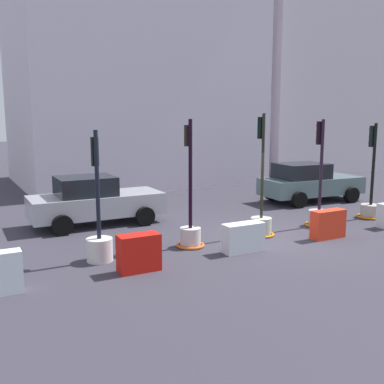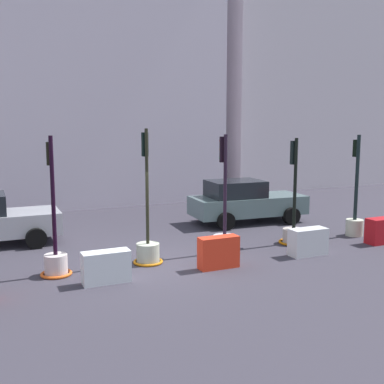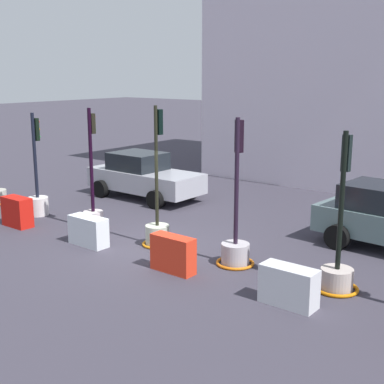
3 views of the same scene
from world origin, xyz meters
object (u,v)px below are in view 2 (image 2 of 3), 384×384
at_px(car_grey_saloon, 245,202).
at_px(construction_barrier_5, 382,231).
at_px(traffic_light_2, 55,252).
at_px(traffic_light_4, 224,234).
at_px(construction_barrier_4, 308,242).
at_px(construction_barrier_2, 106,267).
at_px(traffic_light_3, 148,243).
at_px(traffic_light_5, 294,227).
at_px(traffic_light_6, 355,213).
at_px(construction_barrier_3, 219,252).

bearing_deg(car_grey_saloon, construction_barrier_5, -62.82).
bearing_deg(traffic_light_2, traffic_light_4, 0.77).
relative_size(construction_barrier_4, construction_barrier_5, 1.08).
xyz_separation_m(traffic_light_4, construction_barrier_2, (-3.83, -1.15, -0.16)).
xyz_separation_m(traffic_light_3, traffic_light_5, (4.89, 0.07, -0.03)).
bearing_deg(construction_barrier_5, traffic_light_6, 92.44).
bearing_deg(traffic_light_6, construction_barrier_5, -87.56).
bearing_deg(traffic_light_6, construction_barrier_4, -156.84).
xyz_separation_m(construction_barrier_2, construction_barrier_4, (5.88, -0.11, 0.01)).
relative_size(traffic_light_3, construction_barrier_3, 3.36).
bearing_deg(traffic_light_4, construction_barrier_2, -163.29).
height_order(traffic_light_5, construction_barrier_2, traffic_light_5).
xyz_separation_m(traffic_light_4, car_grey_saloon, (2.73, 3.38, 0.27)).
bearing_deg(construction_barrier_4, traffic_light_4, 148.43).
height_order(construction_barrier_2, construction_barrier_5, construction_barrier_5).
xyz_separation_m(construction_barrier_2, construction_barrier_3, (2.97, -0.11, 0.04)).
bearing_deg(traffic_light_4, construction_barrier_4, -31.57).
bearing_deg(traffic_light_6, traffic_light_2, -179.59).
distance_m(traffic_light_3, car_grey_saloon, 6.18).
distance_m(traffic_light_6, car_grey_saloon, 4.07).
bearing_deg(traffic_light_6, car_grey_saloon, 123.98).
relative_size(traffic_light_3, traffic_light_5, 1.09).
height_order(traffic_light_2, traffic_light_5, traffic_light_2).
relative_size(traffic_light_6, construction_barrier_4, 3.03).
xyz_separation_m(traffic_light_2, traffic_light_4, (4.83, 0.06, -0.05)).
distance_m(traffic_light_2, traffic_light_6, 9.84).
xyz_separation_m(construction_barrier_5, car_grey_saloon, (-2.32, 4.53, 0.41)).
bearing_deg(construction_barrier_4, traffic_light_3, 164.75).
bearing_deg(traffic_light_2, car_grey_saloon, 24.48).
height_order(traffic_light_3, construction_barrier_3, traffic_light_3).
bearing_deg(car_grey_saloon, traffic_light_6, -56.02).
distance_m(construction_barrier_3, construction_barrier_4, 2.92).
bearing_deg(construction_barrier_2, traffic_light_6, 7.45).
relative_size(traffic_light_2, construction_barrier_2, 3.05).
bearing_deg(construction_barrier_2, car_grey_saloon, 34.61).
bearing_deg(traffic_light_3, traffic_light_6, 0.41).
bearing_deg(construction_barrier_4, traffic_light_2, 170.16).
xyz_separation_m(traffic_light_2, traffic_light_5, (7.33, 0.09, -0.07)).
relative_size(traffic_light_4, construction_barrier_3, 3.20).
xyz_separation_m(traffic_light_3, construction_barrier_3, (1.53, -1.21, -0.13)).
height_order(traffic_light_3, construction_barrier_2, traffic_light_3).
bearing_deg(construction_barrier_5, construction_barrier_2, -179.97).
bearing_deg(construction_barrier_5, car_grey_saloon, 117.18).
bearing_deg(car_grey_saloon, traffic_light_2, -155.52).
xyz_separation_m(traffic_light_6, car_grey_saloon, (-2.27, 3.38, 0.05)).
relative_size(traffic_light_2, construction_barrier_5, 3.35).
distance_m(traffic_light_2, construction_barrier_5, 9.95).
xyz_separation_m(traffic_light_2, construction_barrier_5, (9.89, -1.08, -0.19)).
bearing_deg(traffic_light_4, traffic_light_2, -179.23).
bearing_deg(construction_barrier_4, traffic_light_5, 70.77).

